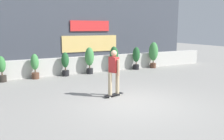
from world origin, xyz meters
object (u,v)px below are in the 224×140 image
object	(u,v)px
potted_plant_7	(153,53)
skater_far_left	(114,71)
potted_plant_3	(65,63)
potted_plant_5	(114,57)
potted_plant_4	(89,59)
potted_plant_2	(35,65)
potted_plant_1	(2,68)
potted_plant_6	(136,57)

from	to	relation	value
potted_plant_7	skater_far_left	size ratio (longest dim) A/B	0.94
potted_plant_3	potted_plant_7	xyz separation A→B (m)	(5.62, 0.00, 0.27)
potted_plant_7	skater_far_left	distance (m)	6.82
potted_plant_3	potted_plant_5	xyz separation A→B (m)	(2.85, -0.00, 0.16)
potted_plant_3	potted_plant_7	bearing A→B (deg)	0.00
potted_plant_4	potted_plant_5	distance (m)	1.50
potted_plant_2	potted_plant_3	distance (m)	1.52
potted_plant_1	potted_plant_2	distance (m)	1.48
potted_plant_1	potted_plant_7	xyz separation A→B (m)	(8.62, 0.00, 0.30)
potted_plant_4	skater_far_left	world-z (taller)	skater_far_left
potted_plant_2	potted_plant_4	world-z (taller)	potted_plant_4
skater_far_left	potted_plant_6	bearing A→B (deg)	49.16
potted_plant_5	potted_plant_7	size ratio (longest dim) A/B	0.90
potted_plant_1	potted_plant_2	xyz separation A→B (m)	(1.48, 0.00, 0.03)
potted_plant_7	skater_far_left	xyz separation A→B (m)	(-5.14, -4.48, 0.00)
potted_plant_2	potted_plant_6	size ratio (longest dim) A/B	0.91
potted_plant_3	potted_plant_6	xyz separation A→B (m)	(4.35, -0.00, 0.09)
potted_plant_4	potted_plant_5	size ratio (longest dim) A/B	1.00
potted_plant_4	potted_plant_7	size ratio (longest dim) A/B	0.90
potted_plant_4	potted_plant_1	bearing A→B (deg)	180.00
potted_plant_3	potted_plant_5	world-z (taller)	potted_plant_5
potted_plant_3	potted_plant_1	bearing A→B (deg)	180.00
potted_plant_2	skater_far_left	xyz separation A→B (m)	(2.00, -4.48, 0.28)
potted_plant_3	potted_plant_6	distance (m)	4.35
potted_plant_1	potted_plant_3	distance (m)	3.01
potted_plant_2	potted_plant_6	world-z (taller)	potted_plant_6
potted_plant_1	potted_plant_4	xyz separation A→B (m)	(4.36, 0.00, 0.19)
potted_plant_1	potted_plant_6	bearing A→B (deg)	-0.00
potted_plant_3	potted_plant_2	bearing A→B (deg)	180.00
potted_plant_1	potted_plant_5	size ratio (longest dim) A/B	0.84
potted_plant_5	potted_plant_7	world-z (taller)	potted_plant_7
potted_plant_3	potted_plant_5	size ratio (longest dim) A/B	0.86
potted_plant_5	skater_far_left	world-z (taller)	skater_far_left
potted_plant_4	potted_plant_5	bearing A→B (deg)	-0.00
skater_far_left	potted_plant_5	bearing A→B (deg)	62.10
potted_plant_5	potted_plant_6	distance (m)	1.50
potted_plant_2	potted_plant_3	xyz separation A→B (m)	(1.52, 0.00, 0.01)
potted_plant_3	potted_plant_4	size ratio (longest dim) A/B	0.86
potted_plant_2	potted_plant_5	xyz separation A→B (m)	(4.37, -0.00, 0.17)
potted_plant_2	potted_plant_7	xyz separation A→B (m)	(7.14, 0.00, 0.28)
potted_plant_1	potted_plant_5	world-z (taller)	potted_plant_5
potted_plant_1	potted_plant_4	size ratio (longest dim) A/B	0.83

